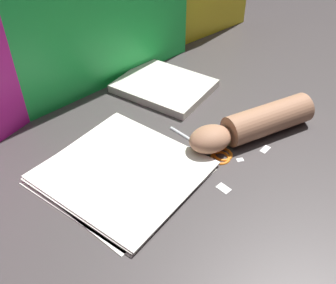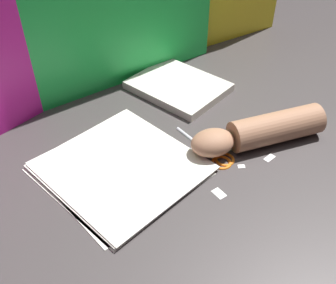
{
  "view_description": "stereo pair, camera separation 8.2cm",
  "coord_description": "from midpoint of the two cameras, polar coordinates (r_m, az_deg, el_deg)",
  "views": [
    {
      "loc": [
        -0.52,
        -0.37,
        0.59
      ],
      "look_at": [
        -0.03,
        0.03,
        0.06
      ],
      "focal_mm": 42.0,
      "sensor_mm": 36.0,
      "label": 1
    },
    {
      "loc": [
        -0.46,
        -0.43,
        0.59
      ],
      "look_at": [
        -0.03,
        0.03,
        0.06
      ],
      "focal_mm": 42.0,
      "sensor_mm": 36.0,
      "label": 2
    }
  ],
  "objects": [
    {
      "name": "ground_plane",
      "position": [
        0.86,
        -0.23,
        -2.94
      ],
      "size": [
        6.0,
        6.0,
        0.0
      ],
      "primitive_type": "plane",
      "color": "#3D3838"
    },
    {
      "name": "paper_stack",
      "position": [
        0.84,
        -9.59,
        -4.4
      ],
      "size": [
        0.31,
        0.32,
        0.01
      ],
      "color": "white",
      "rests_on": "ground_plane"
    },
    {
      "name": "book_closed",
      "position": [
        1.09,
        -2.74,
        8.05
      ],
      "size": [
        0.22,
        0.26,
        0.02
      ],
      "color": "silver",
      "rests_on": "ground_plane"
    },
    {
      "name": "scissors",
      "position": [
        0.89,
        3.07,
        -1.21
      ],
      "size": [
        0.09,
        0.18,
        0.01
      ],
      "color": "silver",
      "rests_on": "ground_plane"
    },
    {
      "name": "hand_forearm",
      "position": [
        0.92,
        9.85,
        2.48
      ],
      "size": [
        0.32,
        0.2,
        0.07
      ],
      "color": "#A87556",
      "rests_on": "ground_plane"
    },
    {
      "name": "paper_scrap_near",
      "position": [
        0.91,
        11.46,
        -1.13
      ],
      "size": [
        0.03,
        0.02,
        0.0
      ],
      "color": "white",
      "rests_on": "ground_plane"
    },
    {
      "name": "paper_scrap_mid",
      "position": [
        0.88,
        7.8,
        -2.68
      ],
      "size": [
        0.02,
        0.02,
        0.0
      ],
      "color": "white",
      "rests_on": "ground_plane"
    },
    {
      "name": "paper_scrap_far",
      "position": [
        0.95,
        9.62,
        0.92
      ],
      "size": [
        0.02,
        0.02,
        0.0
      ],
      "color": "white",
      "rests_on": "ground_plane"
    },
    {
      "name": "paper_scrap_side",
      "position": [
        0.81,
        5.2,
        -6.82
      ],
      "size": [
        0.02,
        0.03,
        0.0
      ],
      "color": "white",
      "rests_on": "ground_plane"
    },
    {
      "name": "pen",
      "position": [
        0.77,
        -12.56,
        -10.56
      ],
      "size": [
        0.05,
        0.14,
        0.01
      ],
      "color": "black",
      "rests_on": "ground_plane"
    }
  ]
}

